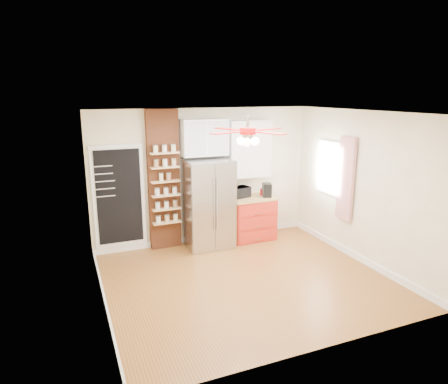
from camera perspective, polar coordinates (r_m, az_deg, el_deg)
name	(u,v)px	position (r m, az deg, el deg)	size (l,w,h in m)	color
floor	(246,279)	(6.73, 3.11, -12.36)	(4.50, 4.50, 0.00)	#935925
ceiling	(248,113)	(6.03, 3.46, 11.26)	(4.50, 4.50, 0.00)	white
wall_back	(204,176)	(8.05, -2.85, 2.27)	(4.50, 0.02, 2.70)	#F7F0C7
wall_front	(324,244)	(4.61, 14.08, -7.23)	(4.50, 0.02, 2.70)	#F7F0C7
wall_left	(97,217)	(5.69, -17.70, -3.41)	(0.02, 4.00, 2.70)	#F7F0C7
wall_right	(362,188)	(7.47, 19.06, 0.58)	(0.02, 4.00, 2.70)	#F7F0C7
chalkboard	(119,197)	(7.69, -14.77, -0.66)	(0.95, 0.05, 1.95)	white
brick_pillar	(164,180)	(7.74, -8.60, 1.65)	(0.60, 0.16, 2.70)	brown
fridge	(208,204)	(7.80, -2.25, -1.69)	(0.90, 0.70, 1.75)	#A5A5A9
upper_glass_cabinet	(204,137)	(7.74, -2.84, 7.80)	(0.90, 0.35, 0.70)	white
red_cabinet	(251,218)	(8.34, 3.95, -3.71)	(0.94, 0.64, 0.90)	red
upper_shelf_unit	(249,149)	(8.17, 3.59, 6.18)	(0.90, 0.30, 1.15)	white
window	(330,168)	(8.10, 14.91, 3.33)	(0.04, 0.75, 1.05)	white
curtain	(346,179)	(7.66, 17.02, 1.83)	(0.06, 0.40, 1.55)	#AA161D
ceiling_fan	(248,131)	(6.05, 3.42, 8.65)	(1.40, 1.40, 0.44)	silver
toaster_oven	(240,192)	(8.15, 2.27, -0.02)	(0.40, 0.27, 0.22)	black
coffee_maker	(267,190)	(8.23, 6.13, 0.28)	(0.17, 0.22, 0.28)	black
canister_left	(267,193)	(8.24, 6.21, -0.18)	(0.10, 0.10, 0.15)	#BA0A20
canister_right	(262,192)	(8.38, 5.51, 0.04)	(0.10, 0.10, 0.14)	#A30912
pantry_jar_oats	(161,177)	(7.56, -8.99, 2.08)	(0.08, 0.08, 0.14)	beige
pantry_jar_beans	(169,177)	(7.59, -7.93, 2.14)	(0.09, 0.09, 0.14)	#856044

